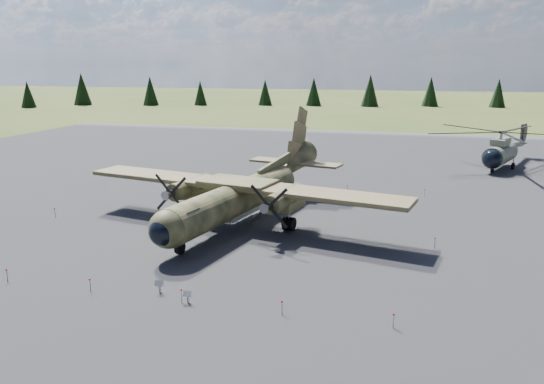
# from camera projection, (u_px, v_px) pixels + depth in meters

# --- Properties ---
(ground) EXTENTS (500.00, 500.00, 0.00)m
(ground) POSITION_uv_depth(u_px,v_px,m) (227.00, 231.00, 43.94)
(ground) COLOR brown
(ground) RESTS_ON ground
(apron) EXTENTS (120.00, 120.00, 0.04)m
(apron) POSITION_uv_depth(u_px,v_px,m) (260.00, 202.00, 53.33)
(apron) COLOR #5A5B5F
(apron) RESTS_ON ground
(transport_plane) EXTENTS (29.60, 26.58, 9.77)m
(transport_plane) POSITION_uv_depth(u_px,v_px,m) (244.00, 190.00, 46.01)
(transport_plane) COLOR #323B20
(transport_plane) RESTS_ON ground
(helicopter_near) EXTENTS (26.03, 26.03, 5.09)m
(helicopter_near) POSITION_uv_depth(u_px,v_px,m) (502.00, 142.00, 68.91)
(helicopter_near) COLOR gray
(helicopter_near) RESTS_ON ground
(info_placard_left) EXTENTS (0.53, 0.26, 0.81)m
(info_placard_left) POSITION_uv_depth(u_px,v_px,m) (159.00, 285.00, 31.92)
(info_placard_left) COLOR gray
(info_placard_left) RESTS_ON ground
(info_placard_right) EXTENTS (0.50, 0.22, 0.78)m
(info_placard_right) POSITION_uv_depth(u_px,v_px,m) (187.00, 295.00, 30.54)
(info_placard_right) COLOR gray
(info_placard_right) RESTS_ON ground
(barrier_fence) EXTENTS (33.12, 29.62, 0.85)m
(barrier_fence) POSITION_uv_depth(u_px,v_px,m) (221.00, 225.00, 43.86)
(barrier_fence) COLOR silver
(barrier_fence) RESTS_ON ground
(treeline) EXTENTS (301.55, 300.58, 10.70)m
(treeline) POSITION_uv_depth(u_px,v_px,m) (183.00, 166.00, 46.63)
(treeline) COLOR black
(treeline) RESTS_ON ground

